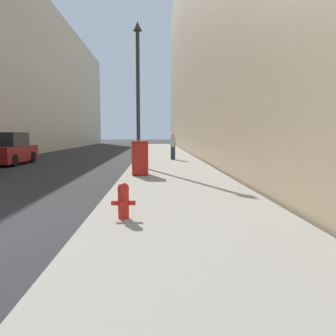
# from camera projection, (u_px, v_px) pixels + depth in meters

# --- Properties ---
(sidewalk_right) EXTENTS (3.95, 60.00, 0.12)m
(sidewalk_right) POSITION_uv_depth(u_px,v_px,m) (166.00, 158.00, 22.25)
(sidewalk_right) COLOR #9E998E
(sidewalk_right) RESTS_ON ground
(building_right_stone) EXTENTS (12.00, 60.00, 21.23)m
(building_right_stone) POSITION_uv_depth(u_px,v_px,m) (253.00, 34.00, 29.41)
(building_right_stone) COLOR tan
(building_right_stone) RESTS_ON ground
(fire_hydrant) EXTENTS (0.44, 0.33, 0.67)m
(fire_hydrant) POSITION_uv_depth(u_px,v_px,m) (123.00, 200.00, 6.00)
(fire_hydrant) COLOR red
(fire_hydrant) RESTS_ON sidewalk_right
(trash_bin) EXTENTS (0.62, 0.65, 1.29)m
(trash_bin) POSITION_uv_depth(u_px,v_px,m) (140.00, 158.00, 12.42)
(trash_bin) COLOR red
(trash_bin) RESTS_ON sidewalk_right
(lamppost) EXTENTS (0.42, 0.42, 6.70)m
(lamppost) POSITION_uv_depth(u_px,v_px,m) (138.00, 88.00, 15.30)
(lamppost) COLOR #2D332D
(lamppost) RESTS_ON sidewalk_right
(parked_sedan_near) EXTENTS (1.89, 4.20, 1.77)m
(parked_sedan_near) POSITION_uv_depth(u_px,v_px,m) (8.00, 150.00, 18.01)
(parked_sedan_near) COLOR maroon
(parked_sedan_near) RESTS_ON ground
(pedestrian_on_sidewalk) EXTENTS (0.32, 0.21, 1.58)m
(pedestrian_on_sidewalk) POSITION_uv_depth(u_px,v_px,m) (173.00, 147.00, 20.00)
(pedestrian_on_sidewalk) COLOR #2D3347
(pedestrian_on_sidewalk) RESTS_ON sidewalk_right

